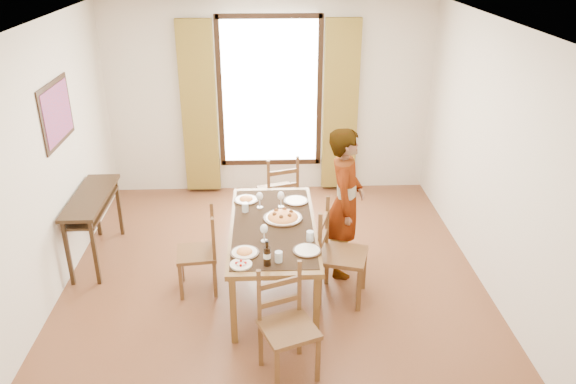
{
  "coord_description": "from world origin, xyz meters",
  "views": [
    {
      "loc": [
        -0.07,
        -5.13,
        3.45
      ],
      "look_at": [
        0.15,
        0.16,
        1.0
      ],
      "focal_mm": 35.0,
      "sensor_mm": 36.0,
      "label": 1
    }
  ],
  "objects_px": {
    "dining_table": "(273,231)",
    "man": "(345,203)",
    "pasta_platter": "(283,215)",
    "console_table": "(92,205)"
  },
  "relations": [
    {
      "from": "console_table",
      "to": "pasta_platter",
      "type": "distance_m",
      "value": 2.21
    },
    {
      "from": "dining_table",
      "to": "man",
      "type": "height_order",
      "value": "man"
    },
    {
      "from": "console_table",
      "to": "pasta_platter",
      "type": "relative_size",
      "value": 3.0
    },
    {
      "from": "dining_table",
      "to": "pasta_platter",
      "type": "bearing_deg",
      "value": 48.41
    },
    {
      "from": "dining_table",
      "to": "pasta_platter",
      "type": "height_order",
      "value": "pasta_platter"
    },
    {
      "from": "dining_table",
      "to": "pasta_platter",
      "type": "distance_m",
      "value": 0.2
    },
    {
      "from": "pasta_platter",
      "to": "man",
      "type": "bearing_deg",
      "value": 16.35
    },
    {
      "from": "pasta_platter",
      "to": "console_table",
      "type": "bearing_deg",
      "value": 164.74
    },
    {
      "from": "man",
      "to": "pasta_platter",
      "type": "height_order",
      "value": "man"
    },
    {
      "from": "console_table",
      "to": "man",
      "type": "distance_m",
      "value": 2.83
    }
  ]
}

